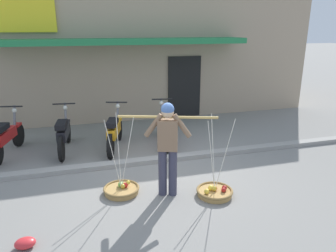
{
  "coord_description": "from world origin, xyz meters",
  "views": [
    {
      "loc": [
        -1.36,
        -5.64,
        2.89
      ],
      "look_at": [
        0.41,
        0.6,
        0.85
      ],
      "focal_mm": 33.74,
      "sensor_mm": 36.0,
      "label": 1
    }
  ],
  "objects_px": {
    "fruit_basket_left_side": "(122,189)",
    "motorcycle_third_in_row": "(115,131)",
    "motorcycle_nearest_shop": "(6,137)",
    "motorcycle_second_in_row": "(64,133)",
    "motorcycle_end_of_row": "(164,127)",
    "fruit_basket_right_side": "(215,191)",
    "fruit_vendor": "(168,143)",
    "plastic_litter_bag": "(25,243)"
  },
  "relations": [
    {
      "from": "motorcycle_third_in_row",
      "to": "plastic_litter_bag",
      "type": "bearing_deg",
      "value": -115.82
    },
    {
      "from": "fruit_basket_right_side",
      "to": "motorcycle_third_in_row",
      "type": "distance_m",
      "value": 3.15
    },
    {
      "from": "motorcycle_end_of_row",
      "to": "fruit_basket_right_side",
      "type": "bearing_deg",
      "value": -86.4
    },
    {
      "from": "fruit_basket_left_side",
      "to": "fruit_basket_right_side",
      "type": "xyz_separation_m",
      "value": [
        1.59,
        -0.55,
        0.0
      ]
    },
    {
      "from": "motorcycle_third_in_row",
      "to": "fruit_vendor",
      "type": "bearing_deg",
      "value": -75.59
    },
    {
      "from": "motorcycle_nearest_shop",
      "to": "fruit_vendor",
      "type": "bearing_deg",
      "value": -41.45
    },
    {
      "from": "fruit_basket_right_side",
      "to": "motorcycle_second_in_row",
      "type": "height_order",
      "value": "fruit_basket_right_side"
    },
    {
      "from": "fruit_vendor",
      "to": "motorcycle_end_of_row",
      "type": "xyz_separation_m",
      "value": [
        0.62,
        2.52,
        -0.52
      ]
    },
    {
      "from": "fruit_vendor",
      "to": "motorcycle_nearest_shop",
      "type": "height_order",
      "value": "fruit_vendor"
    },
    {
      "from": "fruit_basket_left_side",
      "to": "plastic_litter_bag",
      "type": "height_order",
      "value": "fruit_basket_left_side"
    },
    {
      "from": "motorcycle_second_in_row",
      "to": "plastic_litter_bag",
      "type": "height_order",
      "value": "motorcycle_second_in_row"
    },
    {
      "from": "motorcycle_second_in_row",
      "to": "plastic_litter_bag",
      "type": "bearing_deg",
      "value": -97.11
    },
    {
      "from": "fruit_vendor",
      "to": "motorcycle_second_in_row",
      "type": "distance_m",
      "value": 3.28
    },
    {
      "from": "motorcycle_nearest_shop",
      "to": "motorcycle_third_in_row",
      "type": "bearing_deg",
      "value": -5.53
    },
    {
      "from": "motorcycle_nearest_shop",
      "to": "motorcycle_second_in_row",
      "type": "relative_size",
      "value": 0.99
    },
    {
      "from": "motorcycle_nearest_shop",
      "to": "motorcycle_end_of_row",
      "type": "bearing_deg",
      "value": -3.34
    },
    {
      "from": "fruit_basket_right_side",
      "to": "motorcycle_nearest_shop",
      "type": "bearing_deg",
      "value": 142.33
    },
    {
      "from": "fruit_vendor",
      "to": "motorcycle_nearest_shop",
      "type": "xyz_separation_m",
      "value": [
        -3.1,
        2.74,
        -0.52
      ]
    },
    {
      "from": "motorcycle_nearest_shop",
      "to": "motorcycle_second_in_row",
      "type": "distance_m",
      "value": 1.28
    },
    {
      "from": "motorcycle_nearest_shop",
      "to": "plastic_litter_bag",
      "type": "xyz_separation_m",
      "value": [
        0.83,
        -3.6,
        -0.38
      ]
    },
    {
      "from": "fruit_basket_right_side",
      "to": "motorcycle_end_of_row",
      "type": "height_order",
      "value": "fruit_basket_right_side"
    },
    {
      "from": "fruit_vendor",
      "to": "motorcycle_second_in_row",
      "type": "height_order",
      "value": "fruit_vendor"
    },
    {
      "from": "motorcycle_second_in_row",
      "to": "motorcycle_third_in_row",
      "type": "height_order",
      "value": "same"
    },
    {
      "from": "fruit_vendor",
      "to": "fruit_basket_right_side",
      "type": "height_order",
      "value": "fruit_vendor"
    },
    {
      "from": "fruit_vendor",
      "to": "fruit_basket_left_side",
      "type": "xyz_separation_m",
      "value": [
        -0.8,
        0.27,
        -0.9
      ]
    },
    {
      "from": "motorcycle_second_in_row",
      "to": "plastic_litter_bag",
      "type": "xyz_separation_m",
      "value": [
        -0.44,
        -3.54,
        -0.38
      ]
    },
    {
      "from": "motorcycle_third_in_row",
      "to": "motorcycle_end_of_row",
      "type": "bearing_deg",
      "value": 0.95
    },
    {
      "from": "motorcycle_second_in_row",
      "to": "motorcycle_third_in_row",
      "type": "bearing_deg",
      "value": -8.34
    },
    {
      "from": "fruit_basket_left_side",
      "to": "motorcycle_end_of_row",
      "type": "bearing_deg",
      "value": 57.76
    },
    {
      "from": "fruit_basket_right_side",
      "to": "motorcycle_third_in_row",
      "type": "height_order",
      "value": "fruit_basket_right_side"
    },
    {
      "from": "fruit_basket_left_side",
      "to": "motorcycle_nearest_shop",
      "type": "xyz_separation_m",
      "value": [
        -2.31,
        2.47,
        0.38
      ]
    },
    {
      "from": "fruit_vendor",
      "to": "motorcycle_third_in_row",
      "type": "xyz_separation_m",
      "value": [
        -0.64,
        2.5,
        -0.52
      ]
    },
    {
      "from": "fruit_basket_right_side",
      "to": "fruit_basket_left_side",
      "type": "bearing_deg",
      "value": 161.08
    },
    {
      "from": "fruit_basket_left_side",
      "to": "motorcycle_third_in_row",
      "type": "height_order",
      "value": "fruit_basket_left_side"
    },
    {
      "from": "motorcycle_nearest_shop",
      "to": "motorcycle_second_in_row",
      "type": "height_order",
      "value": "same"
    },
    {
      "from": "fruit_basket_left_side",
      "to": "motorcycle_nearest_shop",
      "type": "distance_m",
      "value": 3.4
    },
    {
      "from": "motorcycle_third_in_row",
      "to": "fruit_basket_left_side",
      "type": "bearing_deg",
      "value": -93.92
    },
    {
      "from": "motorcycle_third_in_row",
      "to": "plastic_litter_bag",
      "type": "distance_m",
      "value": 3.76
    },
    {
      "from": "motorcycle_second_in_row",
      "to": "fruit_basket_right_side",
      "type": "bearing_deg",
      "value": -48.29
    },
    {
      "from": "fruit_basket_right_side",
      "to": "plastic_litter_bag",
      "type": "xyz_separation_m",
      "value": [
        -3.07,
        -0.59,
        -0.01
      ]
    },
    {
      "from": "fruit_basket_right_side",
      "to": "motorcycle_end_of_row",
      "type": "xyz_separation_m",
      "value": [
        -0.18,
        2.8,
        0.38
      ]
    },
    {
      "from": "fruit_basket_left_side",
      "to": "motorcycle_third_in_row",
      "type": "distance_m",
      "value": 2.26
    }
  ]
}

